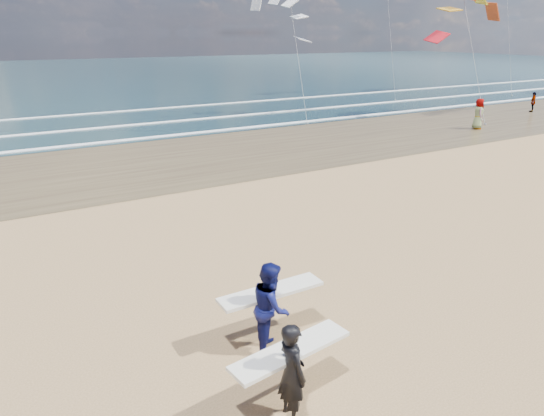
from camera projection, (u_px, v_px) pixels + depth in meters
wet_sand_strip at (394, 128)px, 31.71m from camera, size 220.00×12.00×0.01m
ocean at (152, 73)px, 75.75m from camera, size 220.00×100.00×0.02m
foam_breakers at (308, 108)px, 39.93m from camera, size 220.00×11.70×0.05m
surfer_near at (292, 369)px, 7.65m from camera, size 2.25×1.08×1.75m
surfer_far at (271, 306)px, 9.35m from camera, size 2.20×1.18×1.85m
beachgoer_0 at (478, 114)px, 31.20m from camera, size 1.07×1.13×1.95m
beachgoer_1 at (533, 102)px, 37.99m from camera, size 0.96×0.79×1.54m
kite_0 at (470, 36)px, 33.56m from camera, size 6.86×4.85×9.66m
kite_1 at (297, 48)px, 33.89m from camera, size 5.40×4.69×8.99m
kite_2 at (508, 10)px, 47.62m from camera, size 5.71×4.73×14.77m
kite_5 at (389, 18)px, 44.84m from camera, size 5.27×4.68×13.51m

